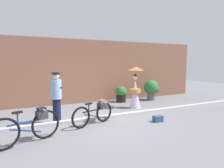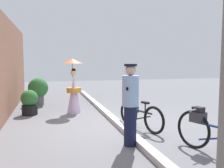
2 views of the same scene
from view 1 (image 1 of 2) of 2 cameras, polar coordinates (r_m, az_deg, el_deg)
The scene contains 10 objects.
ground_plane at distance 6.98m, azimuth -2.17°, elevation -10.35°, with size 30.00×30.00×0.00m, color slate.
building_wall at distance 9.73m, azimuth -9.60°, elevation 3.72°, with size 14.00×0.40×3.15m, color brown.
sidewalk_curb at distance 6.96m, azimuth -2.17°, elevation -9.88°, with size 14.00×0.20×0.12m, color #B2B2B7.
bicycle_near_officer at distance 5.27m, azimuth -23.53°, elevation -11.33°, with size 1.70×0.70×0.86m.
bicycle_far_side at distance 6.31m, azimuth -5.13°, elevation -8.39°, with size 1.56×0.67×0.77m.
person_officer at distance 6.52m, azimuth -16.25°, elevation -3.61°, with size 0.34×0.34×1.69m.
person_with_parasol at distance 8.50m, azimuth 6.94°, elevation -1.33°, with size 0.70×0.70×1.84m.
potted_plant_by_door at distance 9.82m, azimuth 2.82°, elevation -2.93°, with size 0.56×0.55×0.82m.
potted_plant_small at distance 10.52m, azimuth 11.71°, elevation -1.31°, with size 0.80×0.78×1.09m.
backpack_on_pavement at distance 6.81m, azimuth 13.58°, elevation -10.00°, with size 0.32×0.21×0.21m.
Camera 1 is at (-2.60, -6.16, 2.00)m, focal length 30.65 mm.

